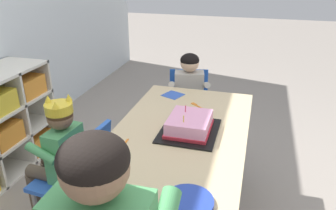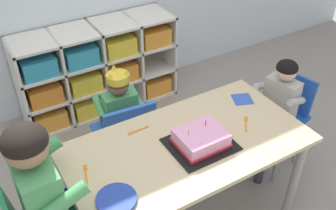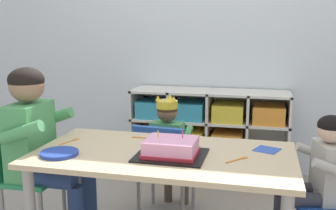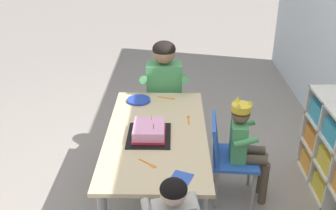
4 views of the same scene
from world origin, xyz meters
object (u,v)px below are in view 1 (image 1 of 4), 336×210
(classroom_chair_blue, at_px, (79,174))
(birthday_cake_on_tray, at_px, (189,125))
(fork_near_cake_tray, at_px, (124,202))
(activity_table, at_px, (178,149))
(fork_near_child_seat, at_px, (122,147))
(classroom_chair_guest_side, at_px, (188,106))
(fork_at_table_front_edge, at_px, (198,106))
(guest_at_table_side, at_px, (189,96))
(paper_plate_stack, at_px, (188,202))
(child_with_crown, at_px, (58,150))

(classroom_chair_blue, height_order, birthday_cake_on_tray, birthday_cake_on_tray)
(fork_near_cake_tray, bearing_deg, classroom_chair_blue, 154.19)
(fork_near_cake_tray, bearing_deg, birthday_cake_on_tray, 96.13)
(fork_near_cake_tray, bearing_deg, activity_table, 100.02)
(activity_table, xyz_separation_m, fork_near_child_seat, (-0.19, 0.22, 0.09))
(classroom_chair_guest_side, distance_m, fork_at_table_front_edge, 0.55)
(guest_at_table_side, relative_size, fork_near_cake_tray, 6.06)
(classroom_chair_guest_side, xyz_separation_m, birthday_cake_on_tray, (-0.80, -0.18, 0.26))
(paper_plate_stack, bearing_deg, fork_near_child_seat, 52.10)
(guest_at_table_side, bearing_deg, classroom_chair_blue, -128.03)
(activity_table, bearing_deg, fork_near_cake_tray, 173.28)
(child_with_crown, bearing_deg, classroom_chair_blue, 90.42)
(activity_table, bearing_deg, classroom_chair_guest_side, 8.62)
(child_with_crown, xyz_separation_m, fork_near_cake_tray, (-0.42, -0.57, 0.12))
(classroom_chair_guest_side, relative_size, fork_near_cake_tray, 4.83)
(guest_at_table_side, bearing_deg, activity_table, -95.00)
(activity_table, distance_m, classroom_chair_blue, 0.56)
(classroom_chair_blue, height_order, fork_near_child_seat, classroom_chair_blue)
(guest_at_table_side, bearing_deg, child_with_crown, -134.04)
(guest_at_table_side, height_order, birthday_cake_on_tray, guest_at_table_side)
(fork_near_cake_tray, xyz_separation_m, fork_at_table_front_edge, (0.92, -0.09, 0.00))
(birthday_cake_on_tray, height_order, fork_at_table_front_edge, birthday_cake_on_tray)
(fork_at_table_front_edge, bearing_deg, activity_table, -56.27)
(classroom_chair_guest_side, height_order, paper_plate_stack, classroom_chair_guest_side)
(activity_table, height_order, birthday_cake_on_tray, birthday_cake_on_tray)
(activity_table, bearing_deg, paper_plate_stack, -161.60)
(classroom_chair_guest_side, relative_size, paper_plate_stack, 3.61)
(paper_plate_stack, bearing_deg, classroom_chair_blue, 62.22)
(activity_table, xyz_separation_m, classroom_chair_blue, (-0.13, 0.52, -0.16))
(classroom_chair_blue, height_order, guest_at_table_side, guest_at_table_side)
(fork_near_cake_tray, xyz_separation_m, fork_near_child_seat, (0.36, 0.16, 0.00))
(guest_at_table_side, relative_size, fork_at_table_front_edge, 7.09)
(child_with_crown, height_order, fork_near_cake_tray, child_with_crown)
(classroom_chair_guest_side, xyz_separation_m, paper_plate_stack, (-1.34, -0.29, 0.23))
(fork_near_child_seat, distance_m, fork_at_table_front_edge, 0.61)
(fork_near_cake_tray, height_order, fork_near_child_seat, same)
(activity_table, height_order, classroom_chair_guest_side, classroom_chair_guest_side)
(paper_plate_stack, relative_size, fork_near_child_seat, 1.46)
(child_with_crown, distance_m, fork_near_child_seat, 0.43)
(classroom_chair_blue, height_order, child_with_crown, child_with_crown)
(classroom_chair_blue, bearing_deg, paper_plate_stack, 67.00)
(paper_plate_stack, relative_size, fork_at_table_front_edge, 1.57)
(birthday_cake_on_tray, xyz_separation_m, fork_at_table_front_edge, (0.32, 0.02, -0.03))
(paper_plate_stack, xyz_separation_m, fork_at_table_front_edge, (0.86, 0.13, -0.01))
(activity_table, distance_m, fork_near_child_seat, 0.31)
(fork_at_table_front_edge, bearing_deg, guest_at_table_side, 147.77)
(activity_table, bearing_deg, birthday_cake_on_tray, -43.45)
(activity_table, xyz_separation_m, child_with_crown, (-0.12, 0.63, -0.04))
(child_with_crown, xyz_separation_m, fork_at_table_front_edge, (0.49, -0.66, 0.12))
(classroom_chair_blue, distance_m, paper_plate_stack, 0.81)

